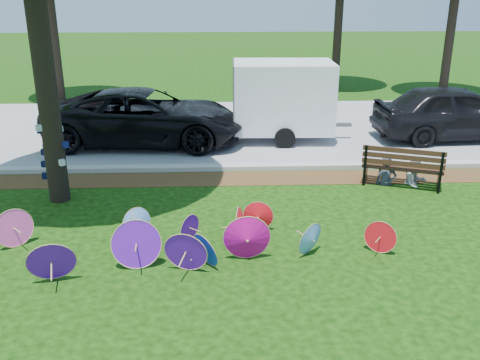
# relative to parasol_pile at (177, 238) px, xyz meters

# --- Properties ---
(ground) EXTENTS (90.00, 90.00, 0.00)m
(ground) POSITION_rel_parasol_pile_xyz_m (0.65, -0.61, -0.37)
(ground) COLOR black
(ground) RESTS_ON ground
(mulch_strip) EXTENTS (90.00, 1.00, 0.01)m
(mulch_strip) POSITION_rel_parasol_pile_xyz_m (0.65, 3.89, -0.36)
(mulch_strip) COLOR #472D16
(mulch_strip) RESTS_ON ground
(curb) EXTENTS (90.00, 0.30, 0.12)m
(curb) POSITION_rel_parasol_pile_xyz_m (0.65, 4.59, -0.31)
(curb) COLOR #B7B5AD
(curb) RESTS_ON ground
(street) EXTENTS (90.00, 8.00, 0.01)m
(street) POSITION_rel_parasol_pile_xyz_m (0.65, 8.74, -0.36)
(street) COLOR gray
(street) RESTS_ON ground
(parasol_pile) EXTENTS (7.25, 2.07, 0.86)m
(parasol_pile) POSITION_rel_parasol_pile_xyz_m (0.00, 0.00, 0.00)
(parasol_pile) COLOR red
(parasol_pile) RESTS_ON ground
(black_van) EXTENTS (5.93, 3.03, 1.60)m
(black_van) POSITION_rel_parasol_pile_xyz_m (-1.40, 7.06, 0.44)
(black_van) COLOR black
(black_van) RESTS_ON ground
(dark_pickup) EXTENTS (4.96, 2.20, 1.66)m
(dark_pickup) POSITION_rel_parasol_pile_xyz_m (7.91, 7.19, 0.46)
(dark_pickup) COLOR black
(dark_pickup) RESTS_ON ground
(cargo_trailer) EXTENTS (2.97, 1.93, 2.64)m
(cargo_trailer) POSITION_rel_parasol_pile_xyz_m (2.68, 7.35, 0.95)
(cargo_trailer) COLOR white
(cargo_trailer) RESTS_ON ground
(park_bench) EXTENTS (2.01, 1.33, 0.98)m
(park_bench) POSITION_rel_parasol_pile_xyz_m (5.06, 3.32, 0.12)
(park_bench) COLOR black
(park_bench) RESTS_ON ground
(person_left) EXTENTS (0.54, 0.41, 1.33)m
(person_left) POSITION_rel_parasol_pile_xyz_m (4.71, 3.37, 0.30)
(person_left) COLOR #393C4E
(person_left) RESTS_ON ground
(person_right) EXTENTS (0.74, 0.65, 1.28)m
(person_right) POSITION_rel_parasol_pile_xyz_m (5.41, 3.37, 0.28)
(person_right) COLOR #B8B9C2
(person_right) RESTS_ON ground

